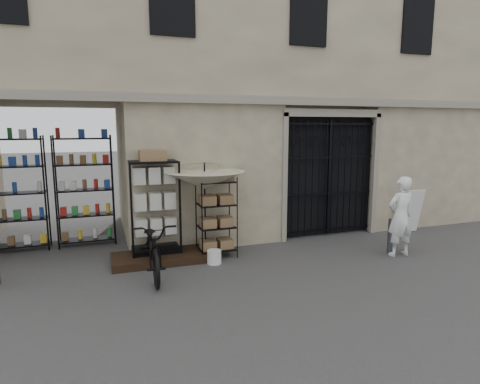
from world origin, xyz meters
name	(u,v)px	position (x,y,z in m)	size (l,w,h in m)	color
ground	(306,273)	(0.00, 0.00, 0.00)	(80.00, 80.00, 0.00)	black
main_building	(236,56)	(0.00, 4.00, 4.50)	(14.00, 4.00, 9.00)	tan
shop_recess	(50,184)	(-4.50, 2.80, 1.50)	(3.00, 1.70, 3.00)	black
shop_shelving	(51,192)	(-4.55, 3.30, 1.25)	(2.70, 0.50, 2.50)	black
iron_gate	(325,175)	(1.75, 2.28, 1.50)	(2.50, 0.21, 3.00)	black
step_platform	(163,257)	(-2.40, 1.55, 0.07)	(2.00, 0.90, 0.15)	black
display_cabinet	(154,212)	(-2.51, 1.74, 0.99)	(1.04, 0.78, 2.02)	black
wire_rack	(216,218)	(-1.28, 1.50, 0.82)	(0.74, 0.54, 1.68)	black
market_umbrella	(205,175)	(-1.50, 1.61, 1.70)	(1.72, 1.74, 2.36)	black
white_bucket	(214,257)	(-1.46, 1.06, 0.14)	(0.28, 0.28, 0.27)	silver
bicycle	(154,275)	(-2.67, 0.83, 0.00)	(0.70, 1.05, 1.99)	black
steel_bollard	(391,236)	(2.30, 0.47, 0.37)	(0.14, 0.14, 0.75)	#4A4E58
shopkeeper	(398,255)	(2.35, 0.28, 0.00)	(0.61, 1.68, 0.40)	white
easel_sign	(407,210)	(3.90, 1.79, 0.57)	(0.56, 0.63, 1.11)	silver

